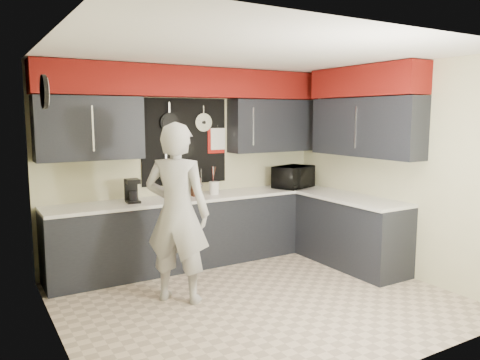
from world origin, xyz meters
TOP-DOWN VIEW (x-y plane):
  - ground at (0.00, 0.00)m, footprint 4.00×4.00m
  - back_wall_assembly at (0.01, 1.60)m, footprint 4.00×0.36m
  - right_wall_assembly at (1.85, 0.26)m, footprint 0.36×3.50m
  - left_wall_assembly at (-1.99, 0.02)m, footprint 0.05×3.50m
  - base_cabinets at (0.49, 1.13)m, footprint 3.95×2.20m
  - microwave at (1.51, 1.37)m, footprint 0.68×0.57m
  - knife_block at (-0.03, 1.46)m, footprint 0.11×0.11m
  - utensil_crock at (0.25, 1.46)m, footprint 0.13×0.13m
  - coffee_maker at (-0.89, 1.43)m, footprint 0.18×0.21m
  - person at (-0.74, 0.41)m, footprint 0.82×0.81m

SIDE VIEW (x-z plane):
  - ground at x=0.00m, z-range 0.00..0.00m
  - base_cabinets at x=0.49m, z-range 0.00..0.92m
  - person at x=-0.74m, z-range 0.00..1.91m
  - utensil_crock at x=0.25m, z-range 0.92..1.09m
  - knife_block at x=-0.03m, z-range 0.92..1.16m
  - coffee_maker at x=-0.89m, z-range 0.93..1.22m
  - microwave at x=1.51m, z-range 0.92..1.24m
  - left_wall_assembly at x=-1.99m, z-range 0.03..2.63m
  - right_wall_assembly at x=1.85m, z-range 0.64..3.24m
  - back_wall_assembly at x=0.01m, z-range 0.71..3.31m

